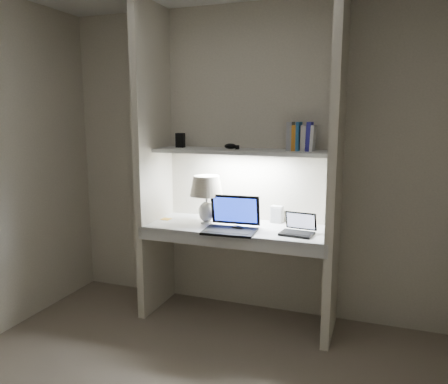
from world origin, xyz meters
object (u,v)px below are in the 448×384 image
at_px(table_lamp, 206,191).
at_px(laptop_main, 232,223).
at_px(speaker, 277,214).
at_px(laptop_netbook, 298,229).
at_px(book_row, 301,137).

distance_m(table_lamp, laptop_main, 0.36).
bearing_deg(speaker, laptop_netbook, -46.37).
bearing_deg(speaker, table_lamp, -151.27).
bearing_deg(book_row, speaker, 154.54).
height_order(table_lamp, book_row, book_row).
bearing_deg(speaker, book_row, -19.98).
xyz_separation_m(table_lamp, book_row, (0.72, 0.13, 0.43)).
height_order(laptop_main, laptop_netbook, laptop_main).
bearing_deg(laptop_netbook, laptop_main, -165.28).
xyz_separation_m(table_lamp, speaker, (0.52, 0.22, -0.19)).
bearing_deg(laptop_netbook, book_row, 106.52).
height_order(speaker, book_row, book_row).
relative_size(laptop_main, speaker, 2.96).
xyz_separation_m(speaker, book_row, (0.19, -0.09, 0.63)).
bearing_deg(book_row, laptop_netbook, -80.08).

